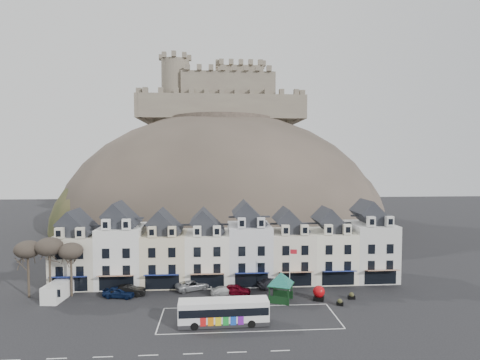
% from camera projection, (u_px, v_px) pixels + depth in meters
% --- Properties ---
extents(ground, '(300.00, 300.00, 0.00)m').
position_uv_depth(ground, '(234.00, 323.00, 45.41)').
color(ground, black).
rests_on(ground, ground).
extents(coach_bay_markings, '(22.00, 7.50, 0.01)m').
position_uv_depth(coach_bay_markings, '(249.00, 318.00, 46.79)').
color(coach_bay_markings, silver).
rests_on(coach_bay_markings, ground).
extents(townhouse_terrace, '(54.40, 9.35, 11.80)m').
position_uv_depth(townhouse_terrace, '(229.00, 249.00, 61.04)').
color(townhouse_terrace, beige).
rests_on(townhouse_terrace, ground).
extents(castle_hill, '(100.00, 76.00, 68.00)m').
position_uv_depth(castle_hill, '(226.00, 224.00, 114.18)').
color(castle_hill, '#37312A').
rests_on(castle_hill, ground).
extents(castle, '(50.20, 22.20, 22.00)m').
position_uv_depth(castle, '(223.00, 96.00, 118.94)').
color(castle, '#6A5D51').
rests_on(castle, ground).
extents(tree_left_far, '(3.61, 3.61, 8.24)m').
position_uv_depth(tree_left_far, '(28.00, 250.00, 53.52)').
color(tree_left_far, '#322720').
rests_on(tree_left_far, ground).
extents(tree_left_mid, '(3.78, 3.78, 8.64)m').
position_uv_depth(tree_left_mid, '(49.00, 247.00, 53.71)').
color(tree_left_mid, '#322720').
rests_on(tree_left_mid, ground).
extents(tree_left_near, '(3.43, 3.43, 7.84)m').
position_uv_depth(tree_left_near, '(71.00, 252.00, 53.95)').
color(tree_left_near, '#322720').
rests_on(tree_left_near, ground).
extents(bus, '(10.84, 2.80, 3.04)m').
position_uv_depth(bus, '(224.00, 311.00, 44.82)').
color(bus, '#262628').
rests_on(bus, ground).
extents(bus_shelter, '(5.92, 5.92, 4.08)m').
position_uv_depth(bus_shelter, '(281.00, 279.00, 52.29)').
color(bus_shelter, black).
rests_on(bus_shelter, ground).
extents(red_buoy, '(1.78, 1.78, 2.04)m').
position_uv_depth(red_buoy, '(319.00, 293.00, 52.73)').
color(red_buoy, black).
rests_on(red_buoy, ground).
extents(flagpole, '(1.03, 0.32, 7.32)m').
position_uv_depth(flagpole, '(290.00, 270.00, 53.20)').
color(flagpole, silver).
rests_on(flagpole, ground).
extents(white_van, '(2.78, 5.40, 2.37)m').
position_uv_depth(white_van, '(58.00, 291.00, 53.13)').
color(white_van, white).
rests_on(white_van, ground).
extents(planter_west, '(1.03, 0.76, 0.92)m').
position_uv_depth(planter_west, '(340.00, 302.00, 50.79)').
color(planter_west, black).
rests_on(planter_west, ground).
extents(planter_east, '(1.01, 0.68, 0.98)m').
position_uv_depth(planter_east, '(352.00, 296.00, 53.10)').
color(planter_east, black).
rests_on(planter_east, ground).
extents(car_navy, '(4.86, 2.67, 1.57)m').
position_uv_depth(car_navy, '(119.00, 292.00, 53.74)').
color(car_navy, '#0B1738').
rests_on(car_navy, ground).
extents(car_black, '(4.94, 2.15, 1.58)m').
position_uv_depth(car_black, '(128.00, 291.00, 54.24)').
color(car_black, black).
rests_on(car_black, ground).
extents(car_silver, '(5.76, 4.38, 1.47)m').
position_uv_depth(car_silver, '(193.00, 285.00, 56.94)').
color(car_silver, gray).
rests_on(car_silver, ground).
extents(car_white, '(4.45, 2.37, 1.23)m').
position_uv_depth(car_white, '(225.00, 291.00, 54.78)').
color(car_white, beige).
rests_on(car_white, ground).
extents(car_maroon, '(4.60, 2.39, 1.50)m').
position_uv_depth(car_maroon, '(236.00, 290.00, 54.89)').
color(car_maroon, '#550411').
rests_on(car_maroon, ground).
extents(car_charcoal, '(5.01, 3.08, 1.56)m').
position_uv_depth(car_charcoal, '(273.00, 283.00, 57.78)').
color(car_charcoal, black).
rests_on(car_charcoal, ground).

